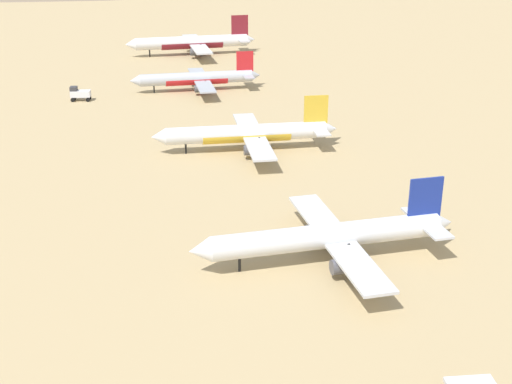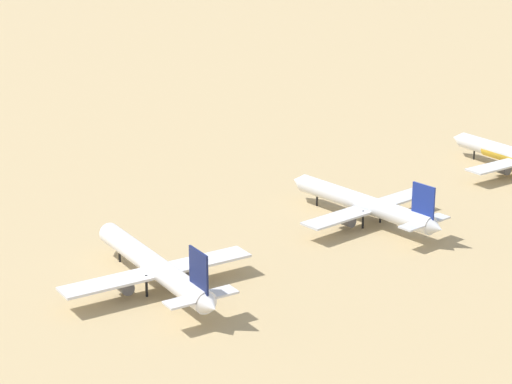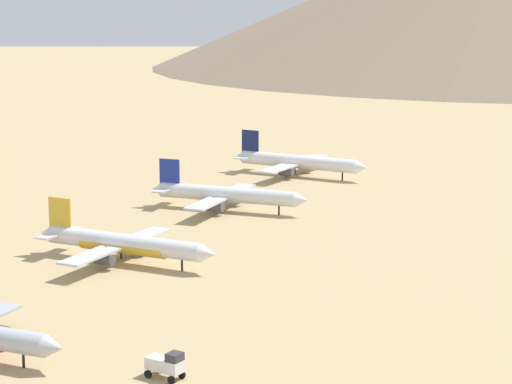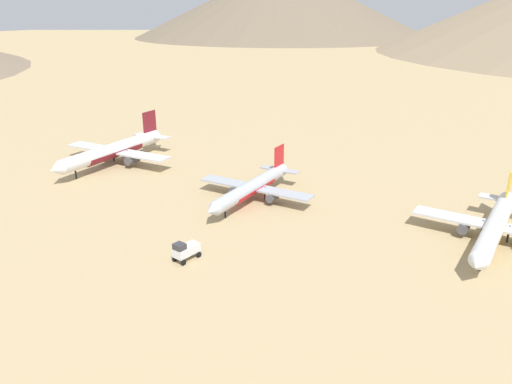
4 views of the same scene
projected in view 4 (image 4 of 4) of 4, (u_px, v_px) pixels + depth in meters
ground_plane at (485, 242)px, 99.55m from camera, size 1800.00×1800.00×0.00m
parked_jet_0 at (114, 150)px, 146.97m from camera, size 45.50×36.86×13.15m
parked_jet_1 at (253, 187)px, 119.57m from camera, size 36.94×29.97×10.66m
parked_jet_2 at (495, 226)px, 97.73m from camera, size 39.83×32.42×11.48m
service_truck at (186, 250)px, 91.84m from camera, size 5.55×3.58×3.90m
desert_hill_2 at (282, 1)px, 753.84m from camera, size 451.38×451.38×103.84m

